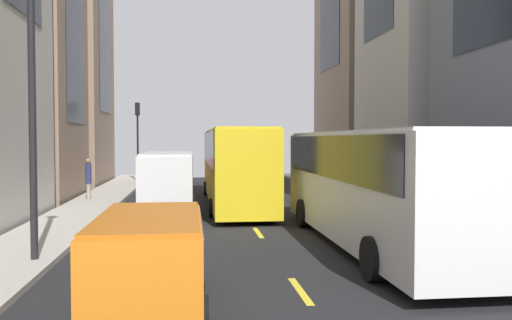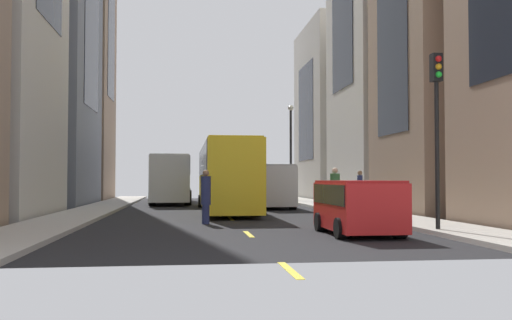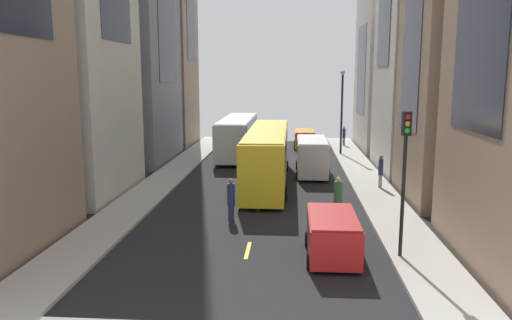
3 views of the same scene
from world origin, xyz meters
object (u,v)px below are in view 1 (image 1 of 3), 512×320
delivery_van_white (168,178)px  car_orange_0 (149,254)px  streetcar_yellow (234,160)px  car_red_1 (175,169)px  pedestrian_waiting_curb (162,171)px  pedestrian_crossing_near (244,171)px  city_bus_white (372,178)px  traffic_light_near_corner (138,126)px  pedestrian_walking_far (88,177)px

delivery_van_white → car_orange_0: (-0.21, 13.02, -0.48)m
streetcar_yellow → car_red_1: bearing=-76.3°
delivery_van_white → car_orange_0: size_ratio=1.39×
car_red_1 → pedestrian_waiting_curb: 5.06m
pedestrian_waiting_curb → car_orange_0: bearing=-144.1°
pedestrian_waiting_curb → pedestrian_crossing_near: bearing=-53.1°
city_bus_white → pedestrian_waiting_curb: size_ratio=5.45×
car_orange_0 → traffic_light_near_corner: traffic_light_near_corner is taller
car_orange_0 → pedestrian_crossing_near: size_ratio=2.00×
car_red_1 → pedestrian_crossing_near: size_ratio=1.91×
city_bus_white → pedestrian_walking_far: size_ratio=5.86×
traffic_light_near_corner → delivery_van_white: bearing=99.6°
streetcar_yellow → pedestrian_waiting_curb: 9.15m
city_bus_white → traffic_light_near_corner: size_ratio=2.14×
city_bus_white → traffic_light_near_corner: (8.97, -24.30, 2.06)m
car_orange_0 → pedestrian_walking_far: 18.05m
streetcar_yellow → car_red_1: (3.22, -13.25, -1.13)m
car_red_1 → pedestrian_crossing_near: bearing=134.2°
delivery_van_white → pedestrian_walking_far: bearing=-48.1°
city_bus_white → pedestrian_crossing_near: size_ratio=5.72×
streetcar_yellow → pedestrian_crossing_near: (-1.35, -8.55, -1.02)m
pedestrian_walking_far → traffic_light_near_corner: bearing=-71.2°
city_bus_white → pedestrian_waiting_curb: (7.01, -19.19, -0.85)m
streetcar_yellow → traffic_light_near_corner: (5.83, -13.35, 1.94)m
delivery_van_white → car_orange_0: delivery_van_white is taller
car_orange_0 → pedestrian_crossing_near: pedestrian_crossing_near is taller
city_bus_white → car_red_1: (6.36, -24.21, -1.01)m
city_bus_white → pedestrian_crossing_near: 19.61m
pedestrian_walking_far → traffic_light_near_corner: (-1.26, -11.95, 2.79)m
car_red_1 → traffic_light_near_corner: size_ratio=0.71×
pedestrian_waiting_curb → pedestrian_walking_far: bearing=-171.9°
city_bus_white → pedestrian_waiting_curb: 20.45m
car_orange_0 → traffic_light_near_corner: 29.79m
delivery_van_white → traffic_light_near_corner: bearing=-80.4°
car_red_1 → pedestrian_waiting_curb: bearing=82.7°
city_bus_white → pedestrian_walking_far: (10.23, -12.36, -0.73)m
city_bus_white → pedestrian_walking_far: bearing=-50.4°
streetcar_yellow → pedestrian_crossing_near: bearing=-99.0°
car_red_1 → delivery_van_white: bearing=90.7°
car_red_1 → car_orange_0: bearing=90.8°
streetcar_yellow → delivery_van_white: bearing=45.8°
streetcar_yellow → delivery_van_white: streetcar_yellow is taller
car_orange_0 → pedestrian_crossing_near: bearing=-99.6°
pedestrian_walking_far → traffic_light_near_corner: 12.33m
car_red_1 → pedestrian_waiting_curb: size_ratio=1.82×
streetcar_yellow → traffic_light_near_corner: size_ratio=2.54×
car_orange_0 → car_red_1: (0.40, -29.39, -0.03)m
traffic_light_near_corner → car_red_1: bearing=178.0°
city_bus_white → car_orange_0: 7.96m
pedestrian_crossing_near → pedestrian_walking_far: bearing=28.4°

